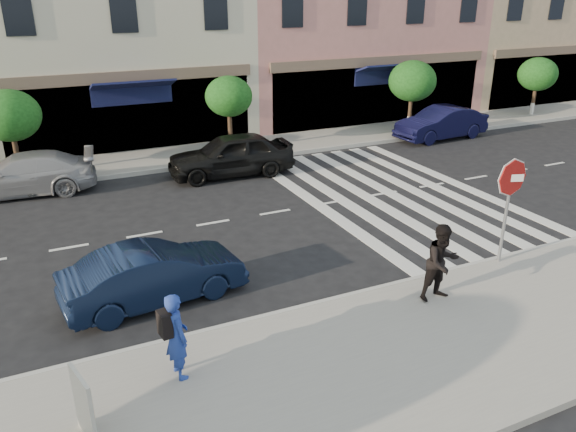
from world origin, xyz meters
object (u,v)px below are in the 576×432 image
object	(u,v)px
poster_board	(84,408)
car_far_right	(441,123)
walker	(442,262)
car_far_mid	(231,155)
photographer	(177,336)
car_far_left	(22,174)
car_near_mid	(154,274)
stop_sign	(511,188)

from	to	relation	value
poster_board	car_far_right	bearing A→B (deg)	23.13
walker	car_far_right	world-z (taller)	walker
car_far_mid	car_far_right	size ratio (longest dim) A/B	1.04
photographer	car_far_left	world-z (taller)	photographer
car_far_mid	car_near_mid	bearing A→B (deg)	-26.97
walker	poster_board	distance (m)	7.48
car_far_mid	car_far_right	bearing A→B (deg)	98.98
walker	car_far_left	xyz separation A→B (m)	(-7.93, 11.54, -0.33)
car_far_left	photographer	bearing A→B (deg)	17.27
car_near_mid	car_far_left	bearing A→B (deg)	8.60
car_far_right	stop_sign	bearing A→B (deg)	-36.72
car_far_left	stop_sign	bearing A→B (deg)	50.96
photographer	walker	xyz separation A→B (m)	(5.77, 0.17, 0.06)
car_far_left	poster_board	bearing A→B (deg)	9.25
photographer	car_near_mid	size ratio (longest dim) A/B	0.41
stop_sign	car_far_left	xyz separation A→B (m)	(-10.45, 10.77, -1.38)
photographer	car_far_left	xyz separation A→B (m)	(-2.16, 11.72, -0.27)
stop_sign	car_near_mid	size ratio (longest dim) A/B	0.67
car_far_right	photographer	bearing A→B (deg)	-56.31
car_far_left	walker	bearing A→B (deg)	41.31
stop_sign	photographer	xyz separation A→B (m)	(-8.29, -0.95, -1.11)
walker	car_far_left	distance (m)	14.01
stop_sign	walker	xyz separation A→B (m)	(-2.52, -0.78, -1.05)
photographer	car_far_mid	size ratio (longest dim) A/B	0.35
walker	car_near_mid	size ratio (longest dim) A/B	0.44
stop_sign	walker	distance (m)	2.84
poster_board	car_near_mid	xyz separation A→B (m)	(1.87, 3.80, -0.06)
walker	poster_board	bearing A→B (deg)	-173.00
car_near_mid	car_far_mid	size ratio (longest dim) A/B	0.86
car_far_mid	stop_sign	bearing A→B (deg)	23.13
car_near_mid	car_far_right	distance (m)	17.39
photographer	car_far_right	bearing A→B (deg)	-59.90
car_far_left	car_far_right	world-z (taller)	car_far_right
car_far_mid	car_far_right	distance (m)	10.51
photographer	car_far_right	xyz separation A→B (m)	(15.24, 11.72, -0.22)
poster_board	car_near_mid	bearing A→B (deg)	50.18
car_near_mid	car_far_right	size ratio (longest dim) A/B	0.89
car_far_mid	photographer	bearing A→B (deg)	-20.78
photographer	poster_board	world-z (taller)	photographer
stop_sign	car_far_right	size ratio (longest dim) A/B	0.60
stop_sign	car_near_mid	xyz separation A→B (m)	(-8.04, 1.97, -1.41)
car_near_mid	car_far_mid	bearing A→B (deg)	-37.00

